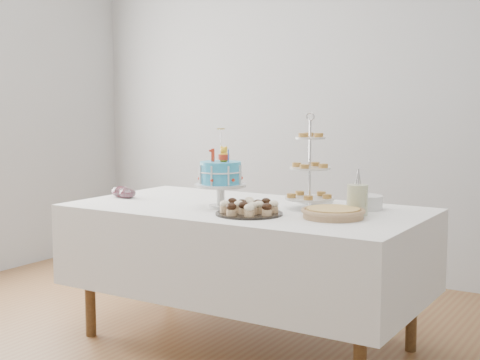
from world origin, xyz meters
The scene contains 12 objects.
floor centered at (0.00, 0.00, 0.00)m, with size 5.00×5.00×0.00m, color brown.
walls centered at (0.00, 0.00, 1.35)m, with size 5.04×4.04×2.70m.
table centered at (0.00, 0.30, 0.54)m, with size 1.92×1.02×0.77m.
birthday_cake centered at (-0.09, 0.19, 0.89)m, with size 0.28×0.28×0.43m.
cupcake_tray centered at (0.15, 0.08, 0.81)m, with size 0.34×0.34×0.08m.
pie centered at (0.55, 0.22, 0.80)m, with size 0.32×0.32×0.05m.
tiered_stand centered at (0.33, 0.42, 0.99)m, with size 0.27×0.27×0.52m.
plate_stack centered at (0.58, 0.56, 0.81)m, with size 0.19×0.19×0.07m.
pastry_plate centered at (0.23, 0.65, 0.79)m, with size 0.24×0.24×0.04m.
jam_bowl_a centered at (-0.84, 0.23, 0.80)m, with size 0.12×0.12×0.07m.
jam_bowl_b centered at (-0.77, 0.21, 0.80)m, with size 0.10×0.10×0.06m.
utensil_pitcher centered at (0.62, 0.37, 0.85)m, with size 0.11×0.11×0.24m.
Camera 1 is at (1.88, -2.78, 1.33)m, focal length 50.00 mm.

